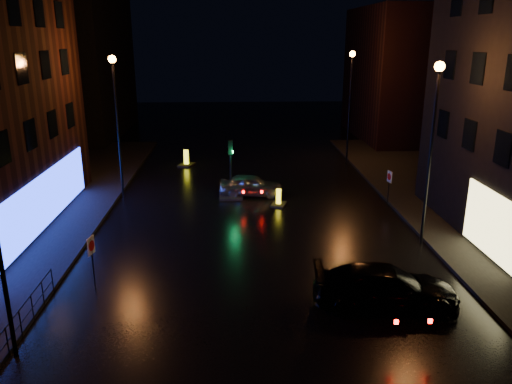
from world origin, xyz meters
TOP-DOWN VIEW (x-y plane):
  - ground at (0.00, 0.00)m, footprint 120.00×120.00m
  - building_far_left at (-16.00, 35.00)m, footprint 8.00×16.00m
  - building_far_right at (15.00, 32.00)m, footprint 8.00×14.00m
  - street_lamp_lfar at (-7.80, 14.00)m, footprint 0.44×0.44m
  - street_lamp_rnear at (7.80, 6.00)m, footprint 0.44×0.44m
  - street_lamp_rfar at (7.80, 22.00)m, footprint 0.44×0.44m
  - traffic_signal at (-1.20, 14.00)m, footprint 1.40×2.40m
  - guard_railing at (-8.00, -1.00)m, footprint 0.05×6.04m
  - silver_hatchback at (0.03, 13.85)m, footprint 3.98×1.94m
  - dark_sedan at (4.36, 0.38)m, footprint 5.36×2.58m
  - bollard_near at (1.55, 11.89)m, footprint 1.07×1.30m
  - bollard_far at (-4.59, 21.54)m, footprint 1.34×1.61m
  - road_sign_left at (-6.50, 2.29)m, footprint 0.15×0.51m
  - road_sign_right at (7.90, 11.65)m, footprint 0.14×0.49m

SIDE VIEW (x-z plane):
  - ground at x=0.00m, z-range 0.00..0.00m
  - bollard_near at x=1.55m, z-range -0.27..0.70m
  - bollard_far at x=-4.59m, z-range -0.34..0.87m
  - traffic_signal at x=-1.20m, z-range -1.22..2.23m
  - silver_hatchback at x=0.03m, z-range 0.00..1.31m
  - guard_railing at x=-8.00m, z-range 0.24..1.24m
  - dark_sedan at x=4.36m, z-range 0.00..1.51m
  - road_sign_right at x=7.90m, z-range 0.51..2.54m
  - road_sign_left at x=-6.50m, z-range 0.53..2.66m
  - street_lamp_lfar at x=-7.80m, z-range 1.38..9.75m
  - street_lamp_rnear at x=7.80m, z-range 1.38..9.75m
  - street_lamp_rfar at x=7.80m, z-range 1.38..9.75m
  - building_far_right at x=15.00m, z-range 0.00..12.00m
  - building_far_left at x=-16.00m, z-range 0.00..14.00m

